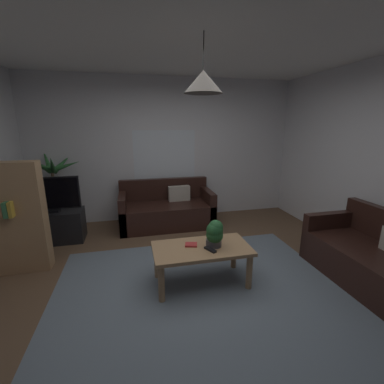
% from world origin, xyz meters
% --- Properties ---
extents(floor, '(4.97, 4.83, 0.02)m').
position_xyz_m(floor, '(0.00, 0.00, -0.01)').
color(floor, brown).
rests_on(floor, ground).
extents(rug, '(3.23, 2.66, 0.01)m').
position_xyz_m(rug, '(0.00, -0.20, 0.00)').
color(rug, slate).
rests_on(rug, ground).
extents(wall_back, '(5.09, 0.06, 2.67)m').
position_xyz_m(wall_back, '(0.00, 2.45, 1.33)').
color(wall_back, silver).
rests_on(wall_back, ground).
extents(ceiling, '(4.97, 4.83, 0.02)m').
position_xyz_m(ceiling, '(0.00, 0.00, 2.68)').
color(ceiling, white).
extents(window_pane, '(1.18, 0.01, 0.93)m').
position_xyz_m(window_pane, '(-0.05, 2.42, 1.25)').
color(window_pane, white).
extents(couch_under_window, '(1.66, 0.80, 0.82)m').
position_xyz_m(couch_under_window, '(-0.09, 1.95, 0.28)').
color(couch_under_window, black).
rests_on(couch_under_window, ground).
extents(couch_right_side, '(0.80, 1.39, 0.82)m').
position_xyz_m(couch_right_side, '(2.02, -0.35, 0.28)').
color(couch_right_side, black).
rests_on(couch_right_side, ground).
extents(coffee_table, '(1.11, 0.58, 0.46)m').
position_xyz_m(coffee_table, '(0.05, 0.05, 0.38)').
color(coffee_table, '#A87F56').
rests_on(coffee_table, ground).
extents(book_on_table_0, '(0.16, 0.13, 0.02)m').
position_xyz_m(book_on_table_0, '(-0.06, 0.11, 0.47)').
color(book_on_table_0, '#B22D2D').
rests_on(book_on_table_0, coffee_table).
extents(remote_on_table_0, '(0.11, 0.17, 0.02)m').
position_xyz_m(remote_on_table_0, '(0.13, -0.06, 0.47)').
color(remote_on_table_0, black).
rests_on(remote_on_table_0, coffee_table).
extents(remote_on_table_1, '(0.10, 0.17, 0.02)m').
position_xyz_m(remote_on_table_1, '(0.24, 0.08, 0.47)').
color(remote_on_table_1, black).
rests_on(remote_on_table_1, coffee_table).
extents(potted_plant_on_table, '(0.19, 0.21, 0.32)m').
position_xyz_m(potted_plant_on_table, '(0.20, 0.02, 0.63)').
color(potted_plant_on_table, '#4C4C51').
rests_on(potted_plant_on_table, coffee_table).
extents(tv_stand, '(0.90, 0.44, 0.50)m').
position_xyz_m(tv_stand, '(-1.94, 1.67, 0.25)').
color(tv_stand, black).
rests_on(tv_stand, ground).
extents(tv, '(0.89, 0.16, 0.55)m').
position_xyz_m(tv, '(-1.94, 1.65, 0.78)').
color(tv, black).
rests_on(tv, tv_stand).
extents(potted_palm_corner, '(0.83, 0.82, 1.43)m').
position_xyz_m(potted_palm_corner, '(-1.98, 2.15, 0.64)').
color(potted_palm_corner, brown).
rests_on(potted_palm_corner, ground).
extents(bookshelf_corner, '(0.70, 0.31, 1.40)m').
position_xyz_m(bookshelf_corner, '(-2.12, 0.84, 0.71)').
color(bookshelf_corner, '#A87F56').
rests_on(bookshelf_corner, ground).
extents(pendant_lamp, '(0.39, 0.39, 0.55)m').
position_xyz_m(pendant_lamp, '(0.05, 0.05, 2.22)').
color(pendant_lamp, black).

